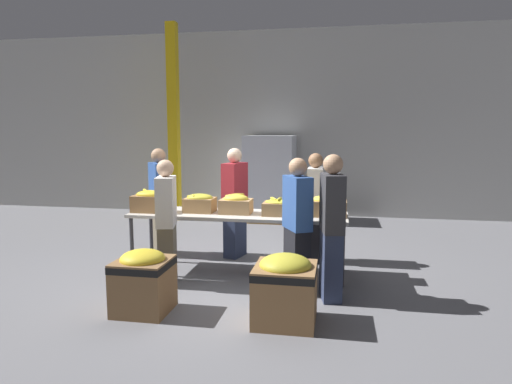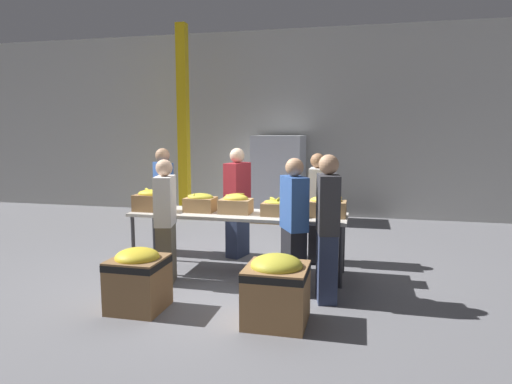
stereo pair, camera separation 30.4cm
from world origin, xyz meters
name	(u,v)px [view 1 (the left image)]	position (x,y,z in m)	size (l,w,h in m)	color
ground_plane	(238,273)	(0.00, 0.00, 0.00)	(30.00, 30.00, 0.00)	slate
wall_back	(281,124)	(0.00, 4.34, 2.00)	(16.00, 0.08, 4.00)	#B7B7B2
sorting_table	(238,217)	(0.00, 0.00, 0.74)	(2.80, 0.74, 0.79)	beige
banana_box_0	(151,201)	(-1.15, -0.09, 0.94)	(0.48, 0.30, 0.30)	olive
banana_box_1	(200,203)	(-0.52, 0.01, 0.92)	(0.39, 0.32, 0.24)	#A37A4C
banana_box_2	(236,204)	(-0.03, 0.00, 0.92)	(0.40, 0.31, 0.26)	tan
banana_box_3	(282,207)	(0.58, -0.02, 0.90)	(0.48, 0.33, 0.23)	#A37A4C
banana_box_4	(327,206)	(1.13, 0.02, 0.92)	(0.49, 0.32, 0.26)	#A37A4C
volunteer_0	(297,226)	(0.82, -0.55, 0.77)	(0.38, 0.47, 1.55)	black
volunteer_1	(167,223)	(-0.76, -0.57, 0.75)	(0.29, 0.44, 1.52)	#6B604C
volunteer_2	(160,202)	(-1.36, 0.70, 0.79)	(0.43, 0.47, 1.60)	#6B604C
volunteer_3	(315,208)	(0.95, 0.74, 0.77)	(0.21, 0.42, 1.55)	black
volunteer_4	(235,203)	(-0.22, 0.76, 0.80)	(0.32, 0.47, 1.61)	#2D3856
volunteer_5	(332,228)	(1.21, -0.74, 0.80)	(0.29, 0.46, 1.61)	#2D3856
donation_bin_0	(143,279)	(-0.68, -1.45, 0.35)	(0.54, 0.54, 0.66)	olive
donation_bin_1	(285,287)	(0.79, -1.45, 0.36)	(0.60, 0.60, 0.68)	olive
support_pillar	(174,123)	(-2.08, 3.31, 2.00)	(0.20, 0.20, 4.00)	yellow
pallet_stack_0	(270,178)	(-0.13, 3.67, 0.87)	(1.08, 1.08, 1.75)	olive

